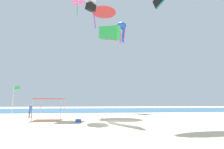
{
  "coord_description": "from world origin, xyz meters",
  "views": [
    {
      "loc": [
        -2.66,
        -16.99,
        2.02
      ],
      "look_at": [
        0.45,
        10.02,
        6.28
      ],
      "focal_mm": 27.83,
      "sensor_mm": 36.0,
      "label": 1
    }
  ],
  "objects_px": {
    "canopy_tent": "(50,100)",
    "kite_box_white": "(91,3)",
    "kite_delta_red": "(104,10)",
    "kite_diamond_pink": "(78,1)",
    "kite_parafoil_green": "(108,33)",
    "kite_octopus_blue": "(122,27)",
    "cooler_box": "(78,121)",
    "person_near_tent": "(31,110)",
    "banner_flag": "(14,100)"
  },
  "relations": [
    {
      "from": "person_near_tent",
      "to": "banner_flag",
      "type": "distance_m",
      "value": 5.1
    },
    {
      "from": "canopy_tent",
      "to": "cooler_box",
      "type": "height_order",
      "value": "canopy_tent"
    },
    {
      "from": "kite_diamond_pink",
      "to": "kite_parafoil_green",
      "type": "relative_size",
      "value": 0.65
    },
    {
      "from": "kite_octopus_blue",
      "to": "kite_diamond_pink",
      "type": "bearing_deg",
      "value": 37.84
    },
    {
      "from": "cooler_box",
      "to": "kite_diamond_pink",
      "type": "xyz_separation_m",
      "value": [
        -2.0,
        15.53,
        22.24
      ]
    },
    {
      "from": "canopy_tent",
      "to": "kite_parafoil_green",
      "type": "bearing_deg",
      "value": 13.57
    },
    {
      "from": "person_near_tent",
      "to": "kite_diamond_pink",
      "type": "xyz_separation_m",
      "value": [
        4.67,
        9.11,
        21.41
      ]
    },
    {
      "from": "person_near_tent",
      "to": "kite_delta_red",
      "type": "distance_m",
      "value": 24.21
    },
    {
      "from": "canopy_tent",
      "to": "person_near_tent",
      "type": "xyz_separation_m",
      "value": [
        -3.08,
        2.88,
        -1.25
      ]
    },
    {
      "from": "kite_diamond_pink",
      "to": "banner_flag",
      "type": "bearing_deg",
      "value": -97.11
    },
    {
      "from": "canopy_tent",
      "to": "kite_parafoil_green",
      "type": "xyz_separation_m",
      "value": [
        7.03,
        1.7,
        9.32
      ]
    },
    {
      "from": "person_near_tent",
      "to": "kite_parafoil_green",
      "type": "height_order",
      "value": "kite_parafoil_green"
    },
    {
      "from": "kite_octopus_blue",
      "to": "kite_diamond_pink",
      "type": "distance_m",
      "value": 13.38
    },
    {
      "from": "kite_octopus_blue",
      "to": "kite_delta_red",
      "type": "distance_m",
      "value": 9.29
    },
    {
      "from": "kite_delta_red",
      "to": "kite_parafoil_green",
      "type": "xyz_separation_m",
      "value": [
        -0.02,
        -10.61,
        -9.29
      ]
    },
    {
      "from": "person_near_tent",
      "to": "kite_parafoil_green",
      "type": "relative_size",
      "value": 0.28
    },
    {
      "from": "canopy_tent",
      "to": "kite_delta_red",
      "type": "height_order",
      "value": "kite_delta_red"
    },
    {
      "from": "kite_box_white",
      "to": "kite_parafoil_green",
      "type": "distance_m",
      "value": 10.38
    },
    {
      "from": "cooler_box",
      "to": "kite_diamond_pink",
      "type": "height_order",
      "value": "kite_diamond_pink"
    },
    {
      "from": "person_near_tent",
      "to": "kite_octopus_blue",
      "type": "height_order",
      "value": "kite_octopus_blue"
    },
    {
      "from": "canopy_tent",
      "to": "person_near_tent",
      "type": "relative_size",
      "value": 1.81
    },
    {
      "from": "cooler_box",
      "to": "kite_box_white",
      "type": "bearing_deg",
      "value": 86.05
    },
    {
      "from": "kite_delta_red",
      "to": "kite_box_white",
      "type": "bearing_deg",
      "value": -95.44
    },
    {
      "from": "kite_octopus_blue",
      "to": "kite_parafoil_green",
      "type": "distance_m",
      "value": 21.28
    },
    {
      "from": "banner_flag",
      "to": "cooler_box",
      "type": "relative_size",
      "value": 6.39
    },
    {
      "from": "canopy_tent",
      "to": "kite_diamond_pink",
      "type": "relative_size",
      "value": 0.79
    },
    {
      "from": "banner_flag",
      "to": "kite_delta_red",
      "type": "relative_size",
      "value": 0.55
    },
    {
      "from": "canopy_tent",
      "to": "kite_box_white",
      "type": "distance_m",
      "value": 19.48
    },
    {
      "from": "banner_flag",
      "to": "kite_octopus_blue",
      "type": "xyz_separation_m",
      "value": [
        15.37,
        22.16,
        18.78
      ]
    },
    {
      "from": "canopy_tent",
      "to": "kite_delta_red",
      "type": "xyz_separation_m",
      "value": [
        7.05,
        12.31,
        18.62
      ]
    },
    {
      "from": "canopy_tent",
      "to": "kite_box_white",
      "type": "height_order",
      "value": "kite_box_white"
    },
    {
      "from": "kite_delta_red",
      "to": "kite_box_white",
      "type": "relative_size",
      "value": 2.09
    },
    {
      "from": "banner_flag",
      "to": "kite_box_white",
      "type": "xyz_separation_m",
      "value": [
        7.6,
        9.78,
        17.4
      ]
    },
    {
      "from": "banner_flag",
      "to": "canopy_tent",
      "type": "bearing_deg",
      "value": 32.71
    },
    {
      "from": "kite_box_white",
      "to": "kite_delta_red",
      "type": "bearing_deg",
      "value": -163.14
    },
    {
      "from": "banner_flag",
      "to": "kite_box_white",
      "type": "height_order",
      "value": "kite_box_white"
    },
    {
      "from": "kite_octopus_blue",
      "to": "kite_diamond_pink",
      "type": "relative_size",
      "value": 1.44
    },
    {
      "from": "cooler_box",
      "to": "kite_parafoil_green",
      "type": "bearing_deg",
      "value": 56.75
    },
    {
      "from": "canopy_tent",
      "to": "person_near_tent",
      "type": "bearing_deg",
      "value": 136.92
    },
    {
      "from": "canopy_tent",
      "to": "kite_parafoil_green",
      "type": "height_order",
      "value": "kite_parafoil_green"
    },
    {
      "from": "banner_flag",
      "to": "cooler_box",
      "type": "bearing_deg",
      "value": -12.15
    },
    {
      "from": "kite_diamond_pink",
      "to": "kite_delta_red",
      "type": "bearing_deg",
      "value": 15.2
    },
    {
      "from": "canopy_tent",
      "to": "kite_octopus_blue",
      "type": "xyz_separation_m",
      "value": [
        12.14,
        20.09,
        18.73
      ]
    },
    {
      "from": "banner_flag",
      "to": "kite_octopus_blue",
      "type": "relative_size",
      "value": 0.65
    },
    {
      "from": "cooler_box",
      "to": "kite_box_white",
      "type": "distance_m",
      "value": 22.46
    },
    {
      "from": "kite_octopus_blue",
      "to": "kite_diamond_pink",
      "type": "xyz_separation_m",
      "value": [
        -10.55,
        -8.1,
        1.44
      ]
    },
    {
      "from": "person_near_tent",
      "to": "kite_diamond_pink",
      "type": "height_order",
      "value": "kite_diamond_pink"
    },
    {
      "from": "kite_delta_red",
      "to": "kite_box_white",
      "type": "xyz_separation_m",
      "value": [
        -2.68,
        -4.6,
        -1.26
      ]
    },
    {
      "from": "canopy_tent",
      "to": "kite_diamond_pink",
      "type": "height_order",
      "value": "kite_diamond_pink"
    },
    {
      "from": "person_near_tent",
      "to": "cooler_box",
      "type": "xyz_separation_m",
      "value": [
        6.67,
        -6.42,
        -0.82
      ]
    }
  ]
}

